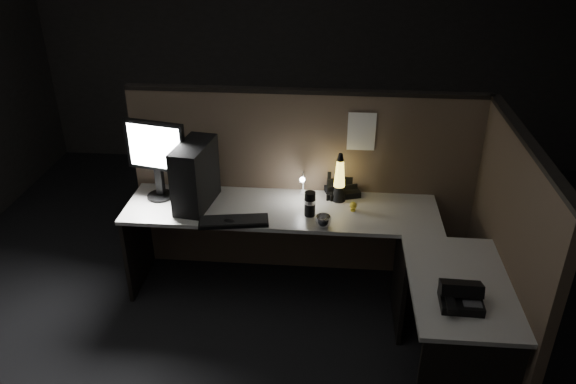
# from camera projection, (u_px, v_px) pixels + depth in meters

# --- Properties ---
(floor) EXTENTS (6.00, 6.00, 0.00)m
(floor) POSITION_uv_depth(u_px,v_px,m) (295.00, 341.00, 3.93)
(floor) COLOR black
(floor) RESTS_ON ground
(room_shell) EXTENTS (6.00, 6.00, 6.00)m
(room_shell) POSITION_uv_depth(u_px,v_px,m) (296.00, 125.00, 3.17)
(room_shell) COLOR silver
(room_shell) RESTS_ON ground
(partition_back) EXTENTS (2.66, 0.06, 1.50)m
(partition_back) POSITION_uv_depth(u_px,v_px,m) (304.00, 186.00, 4.39)
(partition_back) COLOR brown
(partition_back) RESTS_ON ground
(partition_right) EXTENTS (0.06, 1.66, 1.50)m
(partition_right) POSITION_uv_depth(u_px,v_px,m) (505.00, 254.00, 3.56)
(partition_right) COLOR brown
(partition_right) RESTS_ON ground
(desk) EXTENTS (2.60, 1.60, 0.73)m
(desk) POSITION_uv_depth(u_px,v_px,m) (324.00, 254.00, 3.86)
(desk) COLOR #BBB9B0
(desk) RESTS_ON ground
(pc_tower) EXTENTS (0.27, 0.48, 0.48)m
(pc_tower) POSITION_uv_depth(u_px,v_px,m) (195.00, 175.00, 4.06)
(pc_tower) COLOR black
(pc_tower) RESTS_ON desk
(monitor) EXTENTS (0.47, 0.20, 0.61)m
(monitor) POSITION_uv_depth(u_px,v_px,m) (156.00, 152.00, 4.11)
(monitor) COLOR black
(monitor) RESTS_ON desk
(keyboard) EXTENTS (0.51, 0.24, 0.02)m
(keyboard) POSITION_uv_depth(u_px,v_px,m) (234.00, 221.00, 3.93)
(keyboard) COLOR black
(keyboard) RESTS_ON desk
(mouse) EXTENTS (0.11, 0.10, 0.04)m
(mouse) POSITION_uv_depth(u_px,v_px,m) (229.00, 222.00, 3.91)
(mouse) COLOR black
(mouse) RESTS_ON desk
(clip_lamp) EXTENTS (0.04, 0.16, 0.20)m
(clip_lamp) POSITION_uv_depth(u_px,v_px,m) (303.00, 183.00, 4.21)
(clip_lamp) COLOR white
(clip_lamp) RESTS_ON desk
(organizer) EXTENTS (0.29, 0.28, 0.18)m
(organizer) POSITION_uv_depth(u_px,v_px,m) (342.00, 188.00, 4.31)
(organizer) COLOR black
(organizer) RESTS_ON desk
(lava_lamp) EXTENTS (0.10, 0.10, 0.38)m
(lava_lamp) POSITION_uv_depth(u_px,v_px,m) (339.00, 181.00, 4.15)
(lava_lamp) COLOR black
(lava_lamp) RESTS_ON desk
(travel_mug) EXTENTS (0.08, 0.08, 0.18)m
(travel_mug) POSITION_uv_depth(u_px,v_px,m) (310.00, 204.00, 3.99)
(travel_mug) COLOR black
(travel_mug) RESTS_ON desk
(steel_mug) EXTENTS (0.12, 0.12, 0.09)m
(steel_mug) POSITION_uv_depth(u_px,v_px,m) (323.00, 221.00, 3.87)
(steel_mug) COLOR #BBBBC3
(steel_mug) RESTS_ON desk
(figurine) EXTENTS (0.05, 0.05, 0.05)m
(figurine) POSITION_uv_depth(u_px,v_px,m) (353.00, 205.00, 4.06)
(figurine) COLOR yellow
(figurine) RESTS_ON desk
(pinned_paper) EXTENTS (0.20, 0.00, 0.29)m
(pinned_paper) POSITION_uv_depth(u_px,v_px,m) (361.00, 132.00, 4.10)
(pinned_paper) COLOR white
(pinned_paper) RESTS_ON partition_back
(desk_phone) EXTENTS (0.24, 0.25, 0.14)m
(desk_phone) POSITION_uv_depth(u_px,v_px,m) (460.00, 296.00, 3.14)
(desk_phone) COLOR black
(desk_phone) RESTS_ON desk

